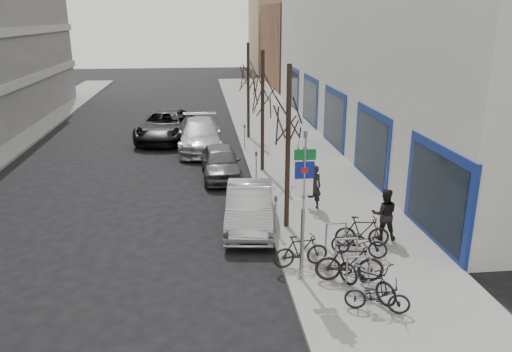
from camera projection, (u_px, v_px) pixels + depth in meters
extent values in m
plane|color=black|center=(212.00, 288.00, 13.22)|extent=(120.00, 120.00, 0.00)
cube|color=slate|center=(303.00, 170.00, 23.14)|extent=(5.00, 70.00, 0.15)
cube|color=#B7B7B2|center=(498.00, 50.00, 28.65)|extent=(20.00, 32.00, 10.00)
cube|color=brown|center=(327.00, 45.00, 51.23)|extent=(12.00, 14.00, 8.00)
cube|color=#937A5B|center=(302.00, 35.00, 65.33)|extent=(13.00, 12.00, 9.00)
cylinder|color=gray|center=(303.00, 211.00, 12.84)|extent=(0.10, 0.10, 4.20)
cube|color=white|center=(305.00, 143.00, 12.26)|extent=(0.35, 0.03, 0.22)
cube|color=#0C5926|center=(305.00, 155.00, 12.35)|extent=(0.55, 0.03, 0.28)
cube|color=navy|center=(305.00, 170.00, 12.47)|extent=(0.50, 0.03, 0.45)
cube|color=maroon|center=(305.00, 170.00, 12.46)|extent=(0.18, 0.02, 0.14)
cube|color=white|center=(304.00, 187.00, 12.61)|extent=(0.45, 0.03, 0.45)
cube|color=white|center=(304.00, 204.00, 12.75)|extent=(0.55, 0.03, 0.28)
cylinder|color=gray|center=(347.00, 271.00, 12.95)|extent=(0.06, 0.06, 0.80)
cylinder|color=gray|center=(369.00, 270.00, 13.02)|extent=(0.06, 0.06, 0.80)
cylinder|color=gray|center=(359.00, 257.00, 12.86)|extent=(0.60, 0.06, 0.06)
cylinder|color=gray|center=(336.00, 252.00, 14.00)|extent=(0.06, 0.06, 0.80)
cylinder|color=gray|center=(356.00, 251.00, 14.06)|extent=(0.06, 0.06, 0.80)
cylinder|color=gray|center=(347.00, 239.00, 13.91)|extent=(0.60, 0.06, 0.06)
cylinder|color=gray|center=(326.00, 236.00, 15.04)|extent=(0.06, 0.06, 0.80)
cylinder|color=gray|center=(345.00, 235.00, 15.10)|extent=(0.06, 0.06, 0.80)
cylinder|color=gray|center=(336.00, 223.00, 14.95)|extent=(0.60, 0.06, 0.06)
cylinder|color=black|center=(288.00, 151.00, 15.97)|extent=(0.16, 0.16, 5.50)
cylinder|color=black|center=(263.00, 114.00, 22.12)|extent=(0.16, 0.16, 5.50)
cylinder|color=black|center=(248.00, 92.00, 28.27)|extent=(0.16, 0.16, 5.50)
cylinder|color=gray|center=(276.00, 217.00, 16.08)|extent=(0.05, 0.05, 1.10)
cube|color=#3F3F44|center=(276.00, 199.00, 15.88)|extent=(0.10, 0.08, 0.18)
cylinder|color=gray|center=(256.00, 168.00, 21.28)|extent=(0.05, 0.05, 1.10)
cube|color=#3F3F44|center=(256.00, 154.00, 21.09)|extent=(0.10, 0.08, 0.18)
cylinder|color=gray|center=(245.00, 138.00, 26.48)|extent=(0.05, 0.05, 1.10)
cube|color=#3F3F44|center=(245.00, 126.00, 26.29)|extent=(0.10, 0.08, 0.18)
imported|color=black|center=(367.00, 274.00, 12.46)|extent=(1.43, 1.91, 1.15)
imported|color=black|center=(350.00, 262.00, 13.10)|extent=(1.89, 0.85, 1.11)
imported|color=black|center=(359.00, 240.00, 14.52)|extent=(1.70, 1.11, 1.00)
imported|color=black|center=(301.00, 250.00, 13.92)|extent=(1.65, 0.67, 0.97)
imported|color=black|center=(378.00, 294.00, 11.78)|extent=(1.61, 0.95, 0.94)
imported|color=black|center=(362.00, 231.00, 15.11)|extent=(1.72, 0.75, 1.01)
imported|color=#A1A1A6|center=(249.00, 207.00, 16.88)|extent=(2.01, 4.52, 1.44)
imported|color=#4A4B4F|center=(221.00, 162.00, 22.15)|extent=(1.80, 4.19, 1.41)
imported|color=#B1B1B6|center=(200.00, 135.00, 26.66)|extent=(2.26, 5.55, 1.61)
imported|color=black|center=(165.00, 125.00, 28.95)|extent=(3.54, 6.31, 1.66)
imported|color=black|center=(313.00, 187.00, 18.01)|extent=(0.66, 0.48, 1.67)
imported|color=black|center=(384.00, 214.00, 15.56)|extent=(0.69, 0.54, 1.68)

